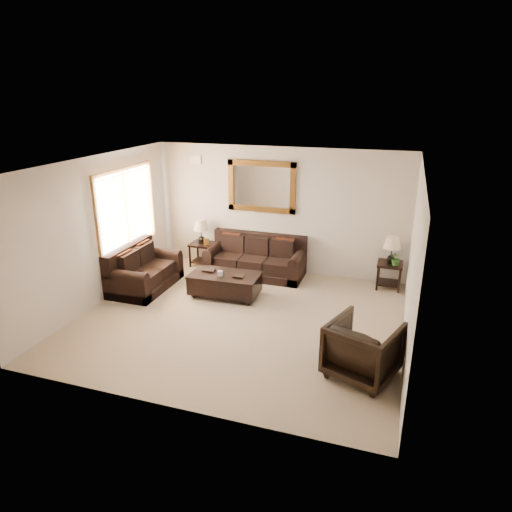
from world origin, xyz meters
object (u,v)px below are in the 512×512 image
(sofa, at_px, (256,260))
(end_table_left, at_px, (201,236))
(coffee_table, at_px, (225,282))
(end_table_right, at_px, (391,255))
(armchair, at_px, (363,347))
(loveseat, at_px, (143,273))

(sofa, relative_size, end_table_left, 1.95)
(end_table_left, distance_m, coffee_table, 1.84)
(sofa, bearing_deg, coffee_table, -99.49)
(end_table_left, height_order, end_table_right, end_table_right)
(end_table_right, bearing_deg, armchair, -93.52)
(end_table_right, height_order, armchair, end_table_right)
(end_table_left, xyz_separation_m, coffee_table, (1.12, -1.40, -0.41))
(end_table_left, relative_size, coffee_table, 0.78)
(sofa, distance_m, loveseat, 2.40)
(sofa, bearing_deg, armchair, -50.44)
(armchair, bearing_deg, end_table_left, -19.68)
(loveseat, relative_size, armchair, 1.72)
(end_table_left, height_order, coffee_table, end_table_left)
(sofa, height_order, armchair, armchair)
(sofa, distance_m, end_table_right, 2.81)
(coffee_table, bearing_deg, end_table_right, 23.08)
(loveseat, relative_size, end_table_left, 1.45)
(armchair, bearing_deg, loveseat, -0.81)
(sofa, relative_size, end_table_right, 1.93)
(coffee_table, relative_size, armchair, 1.51)
(sofa, bearing_deg, end_table_right, 2.61)
(armchair, bearing_deg, end_table_right, -73.45)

